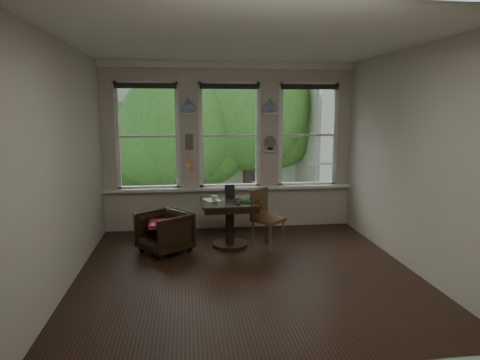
{
  "coord_description": "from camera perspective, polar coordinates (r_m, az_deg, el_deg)",
  "views": [
    {
      "loc": [
        -0.78,
        -5.47,
        2.19
      ],
      "look_at": [
        0.02,
        0.9,
        1.11
      ],
      "focal_mm": 32.0,
      "sensor_mm": 36.0,
      "label": 1
    }
  ],
  "objects": [
    {
      "name": "vase_left",
      "position": [
        7.62,
        -6.88,
        9.85
      ],
      "size": [
        0.24,
        0.24,
        0.25
      ],
      "primitive_type": "imported",
      "color": "silver",
      "rests_on": "shelf_left"
    },
    {
      "name": "side_chair_right",
      "position": [
        6.8,
        3.81,
        -5.22
      ],
      "size": [
        0.59,
        0.59,
        0.92
      ],
      "primitive_type": null,
      "rotation": [
        0.0,
        0.0,
        0.74
      ],
      "color": "#452B18",
      "rests_on": "ground"
    },
    {
      "name": "ceiling",
      "position": [
        5.58,
        0.95,
        17.9
      ],
      "size": [
        4.5,
        4.5,
        0.0
      ],
      "primitive_type": "plane",
      "rotation": [
        3.14,
        0.0,
        0.0
      ],
      "color": "silver",
      "rests_on": "ground"
    },
    {
      "name": "ground",
      "position": [
        5.94,
        0.87,
        -12.08
      ],
      "size": [
        4.5,
        4.5,
        0.0
      ],
      "primitive_type": "plane",
      "color": "black",
      "rests_on": "ground"
    },
    {
      "name": "window_center",
      "position": [
        7.77,
        -1.43,
        5.93
      ],
      "size": [
        1.1,
        0.12,
        1.9
      ],
      "primitive_type": null,
      "color": "white",
      "rests_on": "ground"
    },
    {
      "name": "armchair_left",
      "position": [
        6.7,
        -10.04,
        -6.86
      ],
      "size": [
        0.96,
        0.96,
        0.63
      ],
      "primitive_type": "imported",
      "rotation": [
        0.0,
        0.0,
        -0.92
      ],
      "color": "black",
      "rests_on": "ground"
    },
    {
      "name": "shelf_right",
      "position": [
        7.76,
        4.03,
        8.86
      ],
      "size": [
        0.26,
        0.16,
        0.03
      ],
      "primitive_type": "cube",
      "color": "white",
      "rests_on": "ground"
    },
    {
      "name": "wall_front",
      "position": [
        3.38,
        6.28,
        -2.26
      ],
      "size": [
        4.5,
        0.0,
        4.5
      ],
      "primitive_type": "plane",
      "rotation": [
        -1.57,
        0.0,
        0.0
      ],
      "color": "#BCB6A1",
      "rests_on": "ground"
    },
    {
      "name": "drinking_glass",
      "position": [
        6.47,
        -0.29,
        -2.93
      ],
      "size": [
        0.12,
        0.12,
        0.09
      ],
      "primitive_type": "imported",
      "rotation": [
        0.0,
        0.0,
        0.1
      ],
      "color": "white",
      "rests_on": "table"
    },
    {
      "name": "vase_right",
      "position": [
        7.76,
        4.04,
        9.88
      ],
      "size": [
        0.24,
        0.24,
        0.25
      ],
      "primitive_type": "imported",
      "color": "silver",
      "rests_on": "shelf_right"
    },
    {
      "name": "cushion_red",
      "position": [
        6.66,
        -10.07,
        -5.75
      ],
      "size": [
        0.45,
        0.45,
        0.06
      ],
      "primitive_type": "cube",
      "color": "maroon",
      "rests_on": "armchair_left"
    },
    {
      "name": "wall_back",
      "position": [
        7.79,
        -1.42,
        4.46
      ],
      "size": [
        4.5,
        0.0,
        4.5
      ],
      "primitive_type": "plane",
      "rotation": [
        1.57,
        0.0,
        0.0
      ],
      "color": "#BCB6A1",
      "rests_on": "ground"
    },
    {
      "name": "shelf_left",
      "position": [
        7.62,
        -6.86,
        8.8
      ],
      "size": [
        0.26,
        0.16,
        0.03
      ],
      "primitive_type": "cube",
      "color": "white",
      "rests_on": "ground"
    },
    {
      "name": "papers",
      "position": [
        6.82,
        -3.75,
        -2.64
      ],
      "size": [
        0.31,
        0.36,
        0.0
      ],
      "primitive_type": "cube",
      "rotation": [
        0.0,
        0.0,
        0.36
      ],
      "color": "silver",
      "rests_on": "table"
    },
    {
      "name": "tablet",
      "position": [
        6.92,
        -1.37,
        -1.53
      ],
      "size": [
        0.16,
        0.08,
        0.22
      ],
      "primitive_type": "cube",
      "rotation": [
        -0.26,
        0.0,
        0.04
      ],
      "color": "black",
      "rests_on": "table"
    },
    {
      "name": "wall_right",
      "position": [
        6.29,
        21.68,
        2.57
      ],
      "size": [
        0.0,
        4.5,
        4.5
      ],
      "primitive_type": "plane",
      "rotation": [
        1.57,
        0.0,
        -1.57
      ],
      "color": "#BCB6A1",
      "rests_on": "ground"
    },
    {
      "name": "mug",
      "position": [
        6.68,
        -3.44,
        -2.48
      ],
      "size": [
        0.12,
        0.12,
        0.1
      ],
      "primitive_type": "imported",
      "rotation": [
        0.0,
        0.0,
        -0.15
      ],
      "color": "white",
      "rests_on": "table"
    },
    {
      "name": "window_right",
      "position": [
        8.05,
        8.95,
        5.94
      ],
      "size": [
        1.1,
        0.12,
        1.9
      ],
      "primitive_type": null,
      "color": "white",
      "rests_on": "ground"
    },
    {
      "name": "laptop",
      "position": [
        6.61,
        0.26,
        -2.93
      ],
      "size": [
        0.35,
        0.3,
        0.02
      ],
      "primitive_type": "imported",
      "rotation": [
        0.0,
        0.0,
        -0.46
      ],
      "color": "black",
      "rests_on": "table"
    },
    {
      "name": "intercom",
      "position": [
        7.67,
        -6.79,
        5.07
      ],
      "size": [
        0.14,
        0.06,
        0.28
      ],
      "primitive_type": "cube",
      "color": "#59544F",
      "rests_on": "ground"
    },
    {
      "name": "desk_fan",
      "position": [
        7.77,
        4.01,
        4.65
      ],
      "size": [
        0.2,
        0.2,
        0.24
      ],
      "primitive_type": null,
      "color": "#59544F",
      "rests_on": "ground"
    },
    {
      "name": "window_left",
      "position": [
        7.76,
        -12.19,
        5.71
      ],
      "size": [
        1.1,
        0.12,
        1.9
      ],
      "primitive_type": null,
      "color": "white",
      "rests_on": "ground"
    },
    {
      "name": "wall_left",
      "position": [
        5.7,
        -22.09,
        1.9
      ],
      "size": [
        0.0,
        4.5,
        4.5
      ],
      "primitive_type": "plane",
      "rotation": [
        1.57,
        0.0,
        1.57
      ],
      "color": "#BCB6A1",
      "rests_on": "ground"
    },
    {
      "name": "sticky_notes",
      "position": [
        7.71,
        -6.74,
        2.48
      ],
      "size": [
        0.16,
        0.01,
        0.24
      ],
      "primitive_type": null,
      "color": "pink",
      "rests_on": "ground"
    },
    {
      "name": "table",
      "position": [
        6.83,
        -1.36,
        -5.86
      ],
      "size": [
        0.9,
        0.9,
        0.75
      ],
      "primitive_type": null,
      "color": "black",
      "rests_on": "ground"
    }
  ]
}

